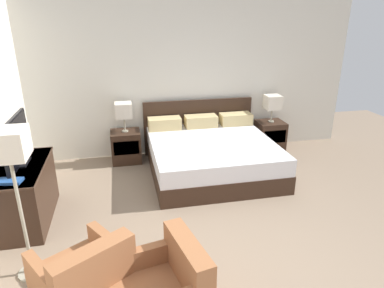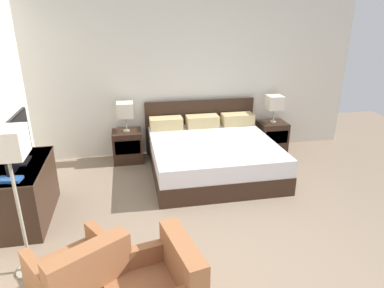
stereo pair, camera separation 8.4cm
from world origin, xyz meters
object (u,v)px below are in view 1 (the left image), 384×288
at_px(dresser, 24,193).
at_px(book_red_cover, 10,181).
at_px(table_lamp_left, 124,111).
at_px(floor_lamp, 9,156).
at_px(bed, 211,154).
at_px(nightstand_left, 126,146).
at_px(tv, 17,142).
at_px(armchair_by_window, 84,283).
at_px(nightstand_right, 270,136).
at_px(table_lamp_right, 273,102).

bearing_deg(dresser, book_red_cover, -88.54).
distance_m(table_lamp_left, book_red_cover, 2.38).
xyz_separation_m(table_lamp_left, book_red_cover, (-1.26, -2.01, -0.17)).
bearing_deg(table_lamp_left, floor_lamp, -111.20).
xyz_separation_m(table_lamp_left, floor_lamp, (-1.02, -2.62, 0.35)).
height_order(bed, nightstand_left, bed).
relative_size(tv, armchair_by_window, 1.02).
xyz_separation_m(nightstand_right, table_lamp_left, (-2.66, 0.00, 0.64)).
distance_m(nightstand_left, table_lamp_left, 0.64).
bearing_deg(tv, table_lamp_left, 49.90).
xyz_separation_m(nightstand_right, tv, (-3.93, -1.50, 0.73)).
bearing_deg(table_lamp_left, armchair_by_window, -98.12).
bearing_deg(book_red_cover, tv, 90.92).
relative_size(nightstand_right, book_red_cover, 2.16).
relative_size(dresser, book_red_cover, 4.74).
height_order(nightstand_left, nightstand_right, same).
xyz_separation_m(book_red_cover, floor_lamp, (0.24, -0.60, 0.52)).
bearing_deg(tv, dresser, -91.64).
distance_m(dresser, armchair_by_window, 1.79).
distance_m(dresser, tv, 0.64).
distance_m(book_red_cover, armchair_by_window, 1.50).
xyz_separation_m(nightstand_right, table_lamp_right, (0.00, 0.00, 0.64)).
bearing_deg(nightstand_left, tv, -130.13).
distance_m(table_lamp_left, table_lamp_right, 2.66).
distance_m(armchair_by_window, floor_lamp, 1.26).
distance_m(bed, tv, 2.82).
relative_size(nightstand_left, nightstand_right, 1.00).
bearing_deg(table_lamp_left, table_lamp_right, 0.00).
relative_size(tv, book_red_cover, 3.82).
height_order(table_lamp_left, tv, tv).
bearing_deg(book_red_cover, dresser, 91.46).
xyz_separation_m(nightstand_left, floor_lamp, (-1.02, -2.62, 0.99)).
bearing_deg(book_red_cover, table_lamp_left, 57.98).
bearing_deg(armchair_by_window, nightstand_left, 81.87).
relative_size(dresser, armchair_by_window, 1.26).
height_order(bed, nightstand_right, bed).
bearing_deg(table_lamp_right, floor_lamp, -144.54).
distance_m(bed, table_lamp_right, 1.62).
relative_size(nightstand_left, book_red_cover, 2.16).
height_order(bed, tv, tv).
height_order(bed, dresser, bed).
bearing_deg(bed, dresser, -160.71).
relative_size(dresser, tv, 1.24).
bearing_deg(dresser, armchair_by_window, -62.86).
bearing_deg(armchair_by_window, table_lamp_right, 45.65).
bearing_deg(nightstand_left, bed, -27.21).
relative_size(nightstand_left, dresser, 0.46).
relative_size(bed, nightstand_left, 3.66).
distance_m(nightstand_left, table_lamp_right, 2.74).
bearing_deg(tv, floor_lamp, -77.19).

